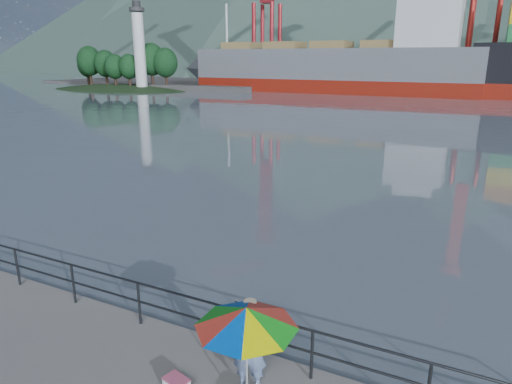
# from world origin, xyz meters

# --- Properties ---
(harbor_water) EXTENTS (500.00, 280.00, 0.00)m
(harbor_water) POSITION_xyz_m (0.00, 130.00, 0.00)
(harbor_water) COLOR slate
(harbor_water) RESTS_ON ground
(far_dock) EXTENTS (200.00, 40.00, 0.40)m
(far_dock) POSITION_xyz_m (10.00, 93.00, 0.00)
(far_dock) COLOR #514F4C
(far_dock) RESTS_ON ground
(guardrail) EXTENTS (22.00, 0.06, 1.03)m
(guardrail) POSITION_xyz_m (0.00, 1.70, 0.52)
(guardrail) COLOR #2D3033
(guardrail) RESTS_ON ground
(lighthouse_islet) EXTENTS (48.00, 26.40, 19.20)m
(lighthouse_islet) POSITION_xyz_m (-54.97, 61.99, 0.26)
(lighthouse_islet) COLOR #263F1E
(lighthouse_islet) RESTS_ON ground
(fisherman) EXTENTS (0.70, 0.57, 1.64)m
(fisherman) POSITION_xyz_m (4.15, 0.92, 0.82)
(fisherman) COLOR #1A4796
(fisherman) RESTS_ON ground
(beach_umbrella) EXTENTS (2.14, 2.14, 2.00)m
(beach_umbrella) POSITION_xyz_m (4.36, 0.38, 1.83)
(beach_umbrella) COLOR white
(beach_umbrella) RESTS_ON ground
(fishing_rod) EXTENTS (0.05, 1.75, 1.23)m
(fishing_rod) POSITION_xyz_m (3.67, 2.07, 0.00)
(fishing_rod) COLOR black
(fishing_rod) RESTS_ON ground
(bulk_carrier) EXTENTS (48.21, 8.34, 14.50)m
(bulk_carrier) POSITION_xyz_m (-15.65, 72.61, 4.18)
(bulk_carrier) COLOR maroon
(bulk_carrier) RESTS_ON ground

